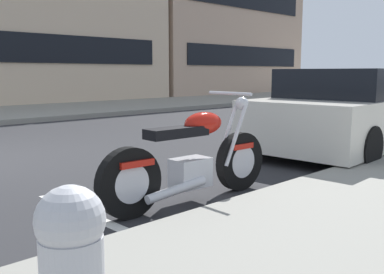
{
  "coord_description": "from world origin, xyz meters",
  "views": [
    {
      "loc": [
        -2.09,
        -7.06,
        1.34
      ],
      "look_at": [
        1.18,
        -3.7,
        0.65
      ],
      "focal_mm": 41.15,
      "sensor_mm": 36.0,
      "label": 1
    }
  ],
  "objects": [
    {
      "name": "parked_motorcycle",
      "position": [
        1.01,
        -3.88,
        0.44
      ],
      "size": [
        2.17,
        0.62,
        1.13
      ],
      "rotation": [
        0.0,
        0.0,
        -0.05
      ],
      "color": "black",
      "rests_on": "ground"
    },
    {
      "name": "parking_stall_stripe",
      "position": [
        0.0,
        -3.67,
        0.0
      ],
      "size": [
        0.12,
        2.2,
        0.01
      ],
      "primitive_type": "cube",
      "color": "silver",
      "rests_on": "ground"
    },
    {
      "name": "parked_car_far_down_curb",
      "position": [
        5.19,
        -3.56,
        0.67
      ],
      "size": [
        4.44,
        2.07,
        1.4
      ],
      "rotation": [
        0.0,
        0.0,
        0.04
      ],
      "color": "beige",
      "rests_on": "ground"
    },
    {
      "name": "sidewalk_far_curb",
      "position": [
        12.0,
        6.77,
        0.07
      ],
      "size": [
        120.0,
        5.0,
        0.14
      ],
      "primitive_type": "cube",
      "color": "gray",
      "rests_on": "ground"
    },
    {
      "name": "townhouse_near_left",
      "position": [
        18.0,
        14.32,
        5.12
      ],
      "size": [
        11.33,
        10.57,
        10.23
      ],
      "color": "tan",
      "rests_on": "ground"
    }
  ]
}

